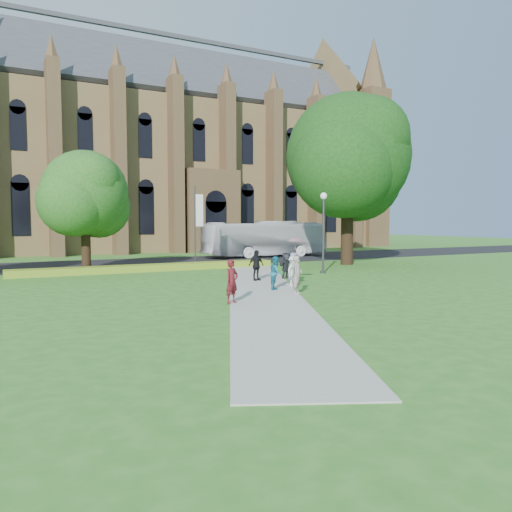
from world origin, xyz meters
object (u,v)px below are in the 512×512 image
large_tree (348,157)px  tour_coach (265,239)px  streetlamp (323,223)px  pedestrian_0 (232,281)px

large_tree → tour_coach: size_ratio=1.09×
large_tree → tour_coach: bearing=99.0°
streetlamp → pedestrian_0: streetlamp is taller
tour_coach → pedestrian_0: tour_coach is taller
streetlamp → large_tree: size_ratio=0.40×
large_tree → pedestrian_0: 21.64m
streetlamp → tour_coach: (3.86, 14.77, -1.58)m
streetlamp → large_tree: large_tree is taller
tour_coach → pedestrian_0: bearing=149.1°
large_tree → tour_coach: 12.35m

